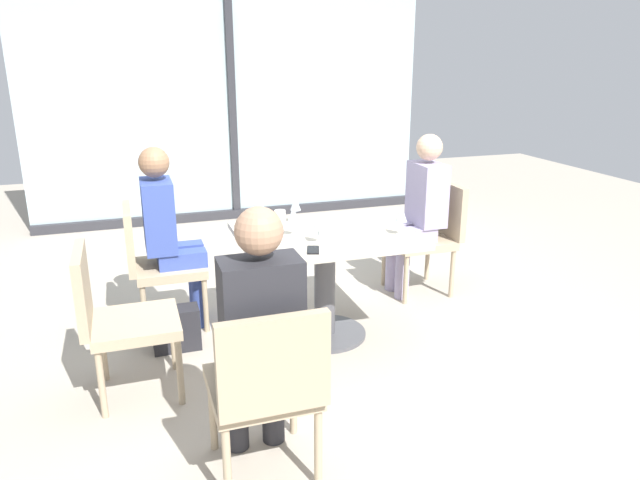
{
  "coord_description": "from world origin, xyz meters",
  "views": [
    {
      "loc": [
        -1.18,
        -3.45,
        1.84
      ],
      "look_at": [
        0.0,
        0.1,
        0.65
      ],
      "focal_mm": 33.12,
      "sensor_mm": 36.0,
      "label": 1
    }
  ],
  "objects_px": {
    "chair_front_left": "(266,383)",
    "wine_glass_4": "(402,215)",
    "chair_side_end": "(116,314)",
    "wine_glass_3": "(295,204)",
    "chair_far_left": "(155,259)",
    "person_far_left": "(169,229)",
    "dining_table_main": "(325,261)",
    "person_far_right": "(419,207)",
    "person_front_left": "(259,329)",
    "wine_glass_1": "(293,216)",
    "cell_phone_on_table": "(313,250)",
    "chair_far_right": "(430,231)",
    "handbag_0": "(176,329)",
    "wine_glass_2": "(263,213)",
    "coffee_cup": "(280,217)",
    "wine_glass_0": "(319,222)"
  },
  "relations": [
    {
      "from": "person_far_left",
      "to": "wine_glass_2",
      "type": "relative_size",
      "value": 6.81
    },
    {
      "from": "person_far_right",
      "to": "chair_front_left",
      "type": "bearing_deg",
      "value": -132.7
    },
    {
      "from": "chair_front_left",
      "to": "wine_glass_3",
      "type": "distance_m",
      "value": 1.71
    },
    {
      "from": "wine_glass_3",
      "to": "chair_side_end",
      "type": "bearing_deg",
      "value": -152.53
    },
    {
      "from": "person_front_left",
      "to": "person_far_left",
      "type": "bearing_deg",
      "value": 98.31
    },
    {
      "from": "wine_glass_0",
      "to": "coffee_cup",
      "type": "height_order",
      "value": "wine_glass_0"
    },
    {
      "from": "wine_glass_0",
      "to": "wine_glass_1",
      "type": "height_order",
      "value": "same"
    },
    {
      "from": "person_front_left",
      "to": "chair_front_left",
      "type": "bearing_deg",
      "value": -90.0
    },
    {
      "from": "chair_far_left",
      "to": "handbag_0",
      "type": "bearing_deg",
      "value": -78.13
    },
    {
      "from": "chair_far_right",
      "to": "person_far_left",
      "type": "distance_m",
      "value": 2.01
    },
    {
      "from": "wine_glass_1",
      "to": "wine_glass_4",
      "type": "distance_m",
      "value": 0.69
    },
    {
      "from": "chair_far_right",
      "to": "handbag_0",
      "type": "bearing_deg",
      "value": -169.22
    },
    {
      "from": "person_far_right",
      "to": "person_front_left",
      "type": "relative_size",
      "value": 1.0
    },
    {
      "from": "chair_side_end",
      "to": "coffee_cup",
      "type": "relative_size",
      "value": 9.67
    },
    {
      "from": "person_front_left",
      "to": "cell_phone_on_table",
      "type": "height_order",
      "value": "person_front_left"
    },
    {
      "from": "chair_far_right",
      "to": "wine_glass_3",
      "type": "relative_size",
      "value": 4.7
    },
    {
      "from": "wine_glass_3",
      "to": "wine_glass_4",
      "type": "relative_size",
      "value": 1.0
    },
    {
      "from": "chair_side_end",
      "to": "handbag_0",
      "type": "bearing_deg",
      "value": 53.64
    },
    {
      "from": "chair_front_left",
      "to": "wine_glass_1",
      "type": "bearing_deg",
      "value": 69.17
    },
    {
      "from": "coffee_cup",
      "to": "chair_far_left",
      "type": "bearing_deg",
      "value": 166.76
    },
    {
      "from": "dining_table_main",
      "to": "wine_glass_4",
      "type": "bearing_deg",
      "value": -24.61
    },
    {
      "from": "wine_glass_3",
      "to": "dining_table_main",
      "type": "bearing_deg",
      "value": -68.13
    },
    {
      "from": "chair_far_left",
      "to": "chair_side_end",
      "type": "height_order",
      "value": "same"
    },
    {
      "from": "chair_front_left",
      "to": "person_far_left",
      "type": "bearing_deg",
      "value": 97.81
    },
    {
      "from": "wine_glass_2",
      "to": "wine_glass_3",
      "type": "height_order",
      "value": "same"
    },
    {
      "from": "dining_table_main",
      "to": "cell_phone_on_table",
      "type": "relative_size",
      "value": 7.7
    },
    {
      "from": "chair_front_left",
      "to": "chair_side_end",
      "type": "height_order",
      "value": "same"
    },
    {
      "from": "wine_glass_3",
      "to": "handbag_0",
      "type": "xyz_separation_m",
      "value": [
        -0.86,
        -0.17,
        -0.72
      ]
    },
    {
      "from": "chair_side_end",
      "to": "wine_glass_3",
      "type": "xyz_separation_m",
      "value": [
        1.2,
        0.62,
        0.37
      ]
    },
    {
      "from": "chair_far_right",
      "to": "wine_glass_3",
      "type": "height_order",
      "value": "wine_glass_3"
    },
    {
      "from": "chair_front_left",
      "to": "wine_glass_4",
      "type": "distance_m",
      "value": 1.61
    },
    {
      "from": "cell_phone_on_table",
      "to": "handbag_0",
      "type": "xyz_separation_m",
      "value": [
        -0.79,
        0.44,
        -0.59
      ]
    },
    {
      "from": "wine_glass_4",
      "to": "cell_phone_on_table",
      "type": "xyz_separation_m",
      "value": [
        -0.63,
        -0.12,
        -0.13
      ]
    },
    {
      "from": "chair_front_left",
      "to": "person_far_right",
      "type": "height_order",
      "value": "person_far_right"
    },
    {
      "from": "coffee_cup",
      "to": "wine_glass_2",
      "type": "bearing_deg",
      "value": -130.55
    },
    {
      "from": "person_far_left",
      "to": "wine_glass_1",
      "type": "xyz_separation_m",
      "value": [
        0.73,
        -0.5,
        0.16
      ]
    },
    {
      "from": "chair_side_end",
      "to": "wine_glass_2",
      "type": "bearing_deg",
      "value": 26.24
    },
    {
      "from": "person_far_left",
      "to": "wine_glass_3",
      "type": "xyz_separation_m",
      "value": [
        0.83,
        -0.22,
        0.16
      ]
    },
    {
      "from": "chair_far_left",
      "to": "person_far_left",
      "type": "height_order",
      "value": "person_far_left"
    },
    {
      "from": "chair_far_left",
      "to": "person_far_left",
      "type": "xyz_separation_m",
      "value": [
        0.11,
        0.0,
        0.2
      ]
    },
    {
      "from": "chair_side_end",
      "to": "cell_phone_on_table",
      "type": "xyz_separation_m",
      "value": [
        1.13,
        0.02,
        0.24
      ]
    },
    {
      "from": "chair_side_end",
      "to": "cell_phone_on_table",
      "type": "height_order",
      "value": "chair_side_end"
    },
    {
      "from": "chair_far_right",
      "to": "chair_side_end",
      "type": "bearing_deg",
      "value": -160.38
    },
    {
      "from": "person_front_left",
      "to": "wine_glass_1",
      "type": "xyz_separation_m",
      "value": [
        0.49,
        1.17,
        0.16
      ]
    },
    {
      "from": "chair_side_end",
      "to": "wine_glass_4",
      "type": "relative_size",
      "value": 4.7
    },
    {
      "from": "person_front_left",
      "to": "wine_glass_2",
      "type": "distance_m",
      "value": 1.34
    },
    {
      "from": "wine_glass_4",
      "to": "cell_phone_on_table",
      "type": "bearing_deg",
      "value": -169.36
    },
    {
      "from": "chair_front_left",
      "to": "cell_phone_on_table",
      "type": "xyz_separation_m",
      "value": [
        0.52,
        0.96,
        0.24
      ]
    },
    {
      "from": "chair_side_end",
      "to": "person_far_right",
      "type": "bearing_deg",
      "value": 20.49
    },
    {
      "from": "chair_far_left",
      "to": "person_far_left",
      "type": "relative_size",
      "value": 0.69
    }
  ]
}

